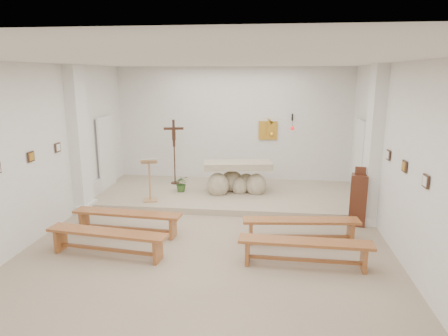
# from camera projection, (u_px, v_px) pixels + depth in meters

# --- Properties ---
(ground) EXTENTS (7.00, 10.00, 0.00)m
(ground) POSITION_uv_depth(u_px,v_px,m) (207.00, 252.00, 7.53)
(ground) COLOR tan
(ground) RESTS_ON ground
(wall_left) EXTENTS (0.02, 10.00, 3.50)m
(wall_left) POSITION_uv_depth(u_px,v_px,m) (23.00, 157.00, 7.53)
(wall_left) COLOR white
(wall_left) RESTS_ON ground
(wall_right) EXTENTS (0.02, 10.00, 3.50)m
(wall_right) POSITION_uv_depth(u_px,v_px,m) (410.00, 167.00, 6.73)
(wall_right) COLOR white
(wall_right) RESTS_ON ground
(wall_back) EXTENTS (7.00, 0.02, 3.50)m
(wall_back) POSITION_uv_depth(u_px,v_px,m) (233.00, 126.00, 11.95)
(wall_back) COLOR white
(wall_back) RESTS_ON ground
(ceiling) EXTENTS (7.00, 10.00, 0.02)m
(ceiling) POSITION_uv_depth(u_px,v_px,m) (205.00, 61.00, 6.73)
(ceiling) COLOR silver
(ceiling) RESTS_ON wall_back
(sanctuary_platform) EXTENTS (6.98, 3.00, 0.15)m
(sanctuary_platform) POSITION_uv_depth(u_px,v_px,m) (227.00, 194.00, 10.90)
(sanctuary_platform) COLOR tan
(sanctuary_platform) RESTS_ON ground
(pilaster_left) EXTENTS (0.26, 0.55, 3.50)m
(pilaster_left) POSITION_uv_depth(u_px,v_px,m) (79.00, 140.00, 9.45)
(pilaster_left) COLOR white
(pilaster_left) RESTS_ON ground
(pilaster_right) EXTENTS (0.26, 0.55, 3.50)m
(pilaster_right) POSITION_uv_depth(u_px,v_px,m) (373.00, 146.00, 8.67)
(pilaster_right) COLOR white
(pilaster_right) RESTS_ON ground
(gold_wall_relief) EXTENTS (0.55, 0.04, 0.55)m
(gold_wall_relief) POSITION_uv_depth(u_px,v_px,m) (268.00, 130.00, 11.83)
(gold_wall_relief) COLOR gold
(gold_wall_relief) RESTS_ON wall_back
(sanctuary_lamp) EXTENTS (0.11, 0.36, 0.44)m
(sanctuary_lamp) POSITION_uv_depth(u_px,v_px,m) (292.00, 127.00, 11.46)
(sanctuary_lamp) COLOR black
(sanctuary_lamp) RESTS_ON wall_back
(station_frame_left_mid) EXTENTS (0.03, 0.20, 0.20)m
(station_frame_left_mid) POSITION_uv_depth(u_px,v_px,m) (31.00, 157.00, 7.73)
(station_frame_left_mid) COLOR #3E271B
(station_frame_left_mid) RESTS_ON wall_left
(station_frame_left_rear) EXTENTS (0.03, 0.20, 0.20)m
(station_frame_left_rear) POSITION_uv_depth(u_px,v_px,m) (58.00, 147.00, 8.70)
(station_frame_left_rear) COLOR #3E271B
(station_frame_left_rear) RESTS_ON wall_left
(station_frame_right_front) EXTENTS (0.03, 0.20, 0.20)m
(station_frame_right_front) POSITION_uv_depth(u_px,v_px,m) (426.00, 181.00, 5.96)
(station_frame_right_front) COLOR #3E271B
(station_frame_right_front) RESTS_ON wall_right
(station_frame_right_mid) EXTENTS (0.03, 0.20, 0.20)m
(station_frame_right_mid) POSITION_uv_depth(u_px,v_px,m) (404.00, 166.00, 6.93)
(station_frame_right_mid) COLOR #3E271B
(station_frame_right_mid) RESTS_ON wall_right
(station_frame_right_rear) EXTENTS (0.03, 0.20, 0.20)m
(station_frame_right_rear) POSITION_uv_depth(u_px,v_px,m) (388.00, 155.00, 7.90)
(station_frame_right_rear) COLOR #3E271B
(station_frame_right_rear) RESTS_ON wall_right
(radiator_left) EXTENTS (0.10, 0.85, 0.52)m
(radiator_left) POSITION_uv_depth(u_px,v_px,m) (94.00, 192.00, 10.48)
(radiator_left) COLOR silver
(radiator_left) RESTS_ON ground
(radiator_right) EXTENTS (0.10, 0.85, 0.52)m
(radiator_right) POSITION_uv_depth(u_px,v_px,m) (364.00, 201.00, 9.68)
(radiator_right) COLOR silver
(radiator_right) RESTS_ON ground
(altar) EXTENTS (1.89, 0.97, 0.93)m
(altar) POSITION_uv_depth(u_px,v_px,m) (237.00, 180.00, 10.75)
(altar) COLOR beige
(altar) RESTS_ON sanctuary_platform
(lectern) EXTENTS (0.47, 0.42, 1.12)m
(lectern) POSITION_uv_depth(u_px,v_px,m) (150.00, 180.00, 9.97)
(lectern) COLOR tan
(lectern) RESTS_ON sanctuary_platform
(crucifix_stand) EXTENTS (0.56, 0.25, 1.87)m
(crucifix_stand) POSITION_uv_depth(u_px,v_px,m) (174.00, 147.00, 11.46)
(crucifix_stand) COLOR #3E1E13
(crucifix_stand) RESTS_ON sanctuary_platform
(potted_plant) EXTENTS (0.46, 0.42, 0.45)m
(potted_plant) POSITION_uv_depth(u_px,v_px,m) (182.00, 183.00, 10.86)
(potted_plant) COLOR #335923
(potted_plant) RESTS_ON sanctuary_platform
(donation_pedestal) EXTENTS (0.42, 0.42, 1.32)m
(donation_pedestal) POSITION_uv_depth(u_px,v_px,m) (358.00, 199.00, 8.80)
(donation_pedestal) COLOR #4E2216
(donation_pedestal) RESTS_ON ground
(bench_left_front) EXTENTS (2.32, 0.54, 0.49)m
(bench_left_front) POSITION_uv_depth(u_px,v_px,m) (127.00, 218.00, 8.32)
(bench_left_front) COLOR #B06933
(bench_left_front) RESTS_ON ground
(bench_right_front) EXTENTS (2.32, 0.60, 0.49)m
(bench_right_front) POSITION_uv_depth(u_px,v_px,m) (301.00, 225.00, 7.90)
(bench_right_front) COLOR #B06933
(bench_right_front) RESTS_ON ground
(bench_left_second) EXTENTS (2.33, 0.65, 0.49)m
(bench_left_second) POSITION_uv_depth(u_px,v_px,m) (107.00, 237.00, 7.31)
(bench_left_second) COLOR #B06933
(bench_left_second) RESTS_ON ground
(bench_right_second) EXTENTS (2.31, 0.42, 0.49)m
(bench_right_second) POSITION_uv_depth(u_px,v_px,m) (305.00, 247.00, 6.89)
(bench_right_second) COLOR #B06933
(bench_right_second) RESTS_ON ground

